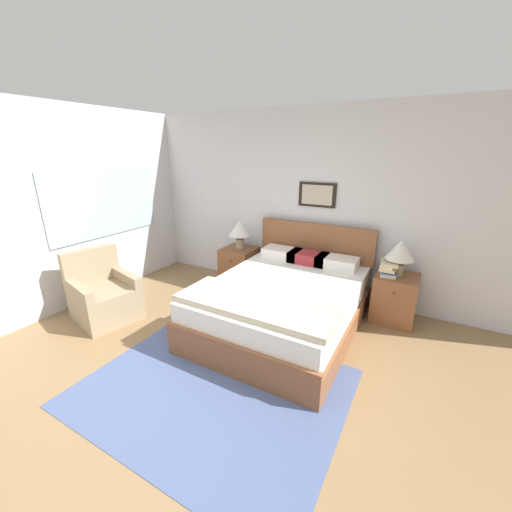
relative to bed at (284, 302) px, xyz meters
The scene contains 15 objects.
ground_plane 1.81m from the bed, 98.96° to the right, with size 16.00×16.00×0.00m, color olive.
wall_back 1.52m from the bed, 103.74° to the left, with size 7.30×0.09×2.60m.
wall_left 2.95m from the bed, behind, with size 0.08×5.26×2.60m.
area_rug_main 1.32m from the bed, 94.76° to the right, with size 2.27×1.79×0.01m.
bed is the anchor object (origin of this frame).
armchair 2.27m from the bed, 156.32° to the right, with size 0.87×0.82×0.86m.
nightstand_near_window 1.39m from the bed, 144.60° to the left, with size 0.49×0.51×0.60m.
nightstand_by_door 1.39m from the bed, 35.40° to the left, with size 0.49×0.51×0.60m.
table_lamp_near_window 1.51m from the bed, 143.96° to the left, with size 0.33×0.33×0.44m.
table_lamp_by_door 1.51m from the bed, 36.29° to the left, with size 0.33×0.33×0.44m.
book_thick_bottom 1.31m from the bed, 36.52° to the left, with size 0.21×0.25×0.04m.
book_hardcover_middle 1.32m from the bed, 36.52° to the left, with size 0.19×0.23×0.03m.
book_novel_upper 1.33m from the bed, 36.52° to the left, with size 0.19×0.27×0.03m.
book_slim_near_top 1.34m from the bed, 36.52° to the left, with size 0.18×0.27×0.03m.
book_paperback_top 1.35m from the bed, 36.52° to the left, with size 0.23×0.30×0.04m.
Camera 1 is at (1.63, -1.34, 2.04)m, focal length 22.00 mm.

